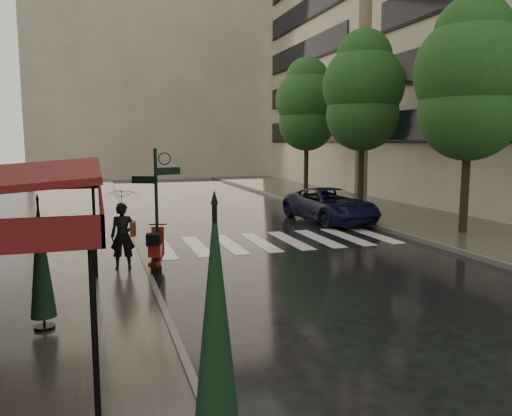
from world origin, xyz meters
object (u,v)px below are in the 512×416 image
parasol_front (216,342)px  parasol_back (41,259)px  scooter (156,252)px  pedestrian_with_umbrella (122,204)px  parked_car (330,205)px

parasol_front → parasol_back: size_ratio=1.20×
parasol_front → parasol_back: parasol_front is taller
scooter → parasol_front: size_ratio=0.63×
pedestrian_with_umbrella → parasol_front: (0.35, -8.57, -0.18)m
scooter → parked_car: size_ratio=0.35×
scooter → parasol_back: (-2.28, -3.60, 0.80)m
pedestrian_with_umbrella → parked_car: (8.54, 5.88, -1.06)m
parasol_front → parasol_back: 5.18m
parked_car → parasol_back: (-10.04, -9.63, 0.64)m
pedestrian_with_umbrella → parasol_back: pedestrian_with_umbrella is taller
scooter → parasol_front: bearing=-80.6°
pedestrian_with_umbrella → parasol_back: 4.06m
parasol_back → parked_car: bearing=43.8°
pedestrian_with_umbrella → scooter: bearing=-2.3°
parasol_back → parasol_front: bearing=-69.0°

